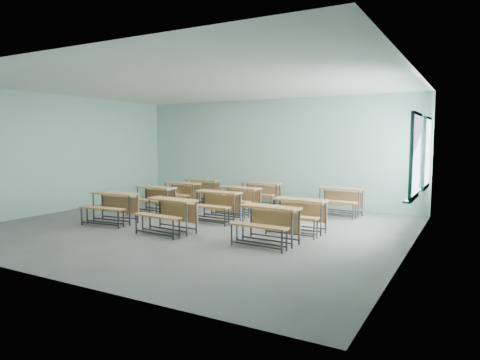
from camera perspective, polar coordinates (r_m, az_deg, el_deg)
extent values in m
cube|color=slate|center=(9.83, -5.70, -6.34)|extent=(9.00, 8.00, 0.02)
cube|color=white|center=(9.69, -5.89, 12.63)|extent=(9.00, 8.00, 0.02)
cube|color=#ACD7CE|center=(13.12, 4.31, 3.74)|extent=(9.00, 0.02, 3.20)
cube|color=#ACD7CE|center=(6.75, -25.69, 1.52)|extent=(9.00, 0.02, 3.20)
cube|color=#ACD7CE|center=(12.76, -22.67, 3.28)|extent=(0.02, 8.00, 3.20)
cube|color=#ACD7CE|center=(7.96, 21.91, 2.19)|extent=(0.02, 8.00, 3.20)
cube|color=#17423E|center=(10.79, 23.47, -0.66)|extent=(0.06, 1.20, 0.06)
cube|color=#17423E|center=(10.75, 23.79, 7.53)|extent=(0.06, 1.20, 0.06)
cube|color=#17423E|center=(10.17, 23.31, 3.35)|extent=(0.06, 0.06, 1.60)
cube|color=#17423E|center=(11.31, 23.91, 3.50)|extent=(0.06, 0.06, 1.60)
cube|color=#17423E|center=(10.74, 23.63, 3.43)|extent=(0.04, 0.04, 1.48)
cube|color=#17423E|center=(10.74, 23.63, 3.43)|extent=(0.04, 1.08, 0.04)
cube|color=#17423E|center=(10.80, 23.25, -0.97)|extent=(0.14, 1.28, 0.04)
cube|color=white|center=(10.74, 23.76, 3.42)|extent=(0.01, 1.08, 1.48)
cube|color=#17423E|center=(8.81, 22.16, -1.90)|extent=(0.06, 1.20, 0.06)
cube|color=#17423E|center=(8.76, 22.53, 8.14)|extent=(0.06, 1.20, 0.06)
cube|color=#17423E|center=(8.19, 21.86, 2.98)|extent=(0.06, 0.06, 1.60)
cube|color=#17423E|center=(9.32, 22.77, 3.21)|extent=(0.06, 0.06, 1.60)
cube|color=#17423E|center=(8.75, 22.34, 3.10)|extent=(0.04, 0.04, 1.48)
cube|color=#17423E|center=(8.75, 22.34, 3.10)|extent=(0.04, 1.08, 0.04)
cube|color=#17423E|center=(8.83, 21.89, -2.28)|extent=(0.14, 1.28, 0.04)
cube|color=white|center=(8.75, 22.51, 3.10)|extent=(0.01, 1.08, 1.48)
cube|color=#B37740|center=(10.63, -16.33, -1.74)|extent=(1.19, 0.51, 0.04)
cube|color=#B37740|center=(10.81, -15.69, -3.18)|extent=(1.09, 0.13, 0.40)
cylinder|color=#343639|center=(10.91, -18.95, -3.55)|extent=(0.04, 0.04, 0.68)
cylinder|color=#343639|center=(10.23, -14.52, -4.01)|extent=(0.04, 0.04, 0.68)
cylinder|color=#343639|center=(11.14, -17.89, -3.34)|extent=(0.04, 0.04, 0.68)
cylinder|color=#343639|center=(10.48, -13.49, -3.77)|extent=(0.04, 0.04, 0.68)
cube|color=#343639|center=(10.61, -16.77, -5.09)|extent=(1.06, 0.14, 0.03)
cube|color=#343639|center=(10.84, -15.72, -4.83)|extent=(1.06, 0.14, 0.03)
cube|color=#B37740|center=(10.32, -17.92, -3.60)|extent=(1.18, 0.36, 0.03)
cylinder|color=#343639|center=(10.64, -20.37, -4.60)|extent=(0.04, 0.04, 0.40)
cylinder|color=#343639|center=(9.95, -15.92, -5.15)|extent=(0.04, 0.04, 0.40)
cylinder|color=#343639|center=(10.77, -19.70, -4.45)|extent=(0.04, 0.04, 0.40)
cylinder|color=#343639|center=(10.09, -15.26, -4.98)|extent=(0.04, 0.04, 0.40)
cube|color=#343639|center=(10.31, -18.20, -5.54)|extent=(1.06, 0.14, 0.03)
cube|color=#343639|center=(10.45, -17.53, -5.38)|extent=(1.06, 0.14, 0.03)
cube|color=#B37740|center=(9.29, -9.01, -2.61)|extent=(1.19, 0.48, 0.04)
cube|color=#B37740|center=(9.46, -8.25, -4.25)|extent=(1.10, 0.11, 0.40)
cylinder|color=#343639|center=(9.60, -11.93, -4.58)|extent=(0.04, 0.04, 0.68)
cylinder|color=#343639|center=(8.88, -7.15, -5.32)|extent=(0.04, 0.04, 0.68)
cylinder|color=#343639|center=(9.82, -10.63, -4.33)|extent=(0.04, 0.04, 0.68)
cylinder|color=#343639|center=(9.11, -5.87, -5.03)|extent=(0.04, 0.04, 0.68)
cube|color=#343639|center=(9.28, -9.61, -6.43)|extent=(1.06, 0.12, 0.03)
cube|color=#343639|center=(9.50, -8.32, -6.13)|extent=(1.06, 0.12, 0.03)
cube|color=#B37740|center=(9.01, -11.00, -4.75)|extent=(1.17, 0.34, 0.03)
cylinder|color=#343639|center=(9.36, -13.68, -5.76)|extent=(0.04, 0.04, 0.40)
cylinder|color=#343639|center=(8.62, -8.90, -6.64)|extent=(0.04, 0.04, 0.40)
cylinder|color=#343639|center=(9.48, -12.86, -5.60)|extent=(0.04, 0.04, 0.40)
cylinder|color=#343639|center=(8.75, -8.08, -6.44)|extent=(0.04, 0.04, 0.40)
cube|color=#343639|center=(9.01, -11.37, -6.95)|extent=(1.06, 0.12, 0.03)
cube|color=#343639|center=(9.14, -10.55, -6.76)|extent=(1.06, 0.12, 0.03)
cube|color=#B37740|center=(8.21, 4.11, -3.62)|extent=(1.18, 0.45, 0.04)
cube|color=#B37740|center=(8.42, 4.68, -5.43)|extent=(1.10, 0.09, 0.40)
cylinder|color=#343639|center=(8.41, 0.39, -5.89)|extent=(0.04, 0.04, 0.68)
cylinder|color=#343639|center=(7.91, 6.95, -6.67)|extent=(0.04, 0.04, 0.68)
cylinder|color=#343639|center=(8.67, 1.48, -5.55)|extent=(0.04, 0.04, 0.68)
cylinder|color=#343639|center=(8.18, 7.89, -6.27)|extent=(0.04, 0.04, 0.68)
cube|color=#343639|center=(8.20, 3.56, -7.96)|extent=(1.06, 0.09, 0.03)
cube|color=#343639|center=(8.46, 4.58, -7.54)|extent=(1.06, 0.09, 0.03)
cube|color=#B37740|center=(7.87, 2.47, -6.14)|extent=(1.17, 0.31, 0.03)
cylinder|color=#343639|center=(8.11, -1.13, -7.35)|extent=(0.04, 0.04, 0.40)
cylinder|color=#343639|center=(7.59, 5.62, -8.28)|extent=(0.04, 0.04, 0.40)
cylinder|color=#343639|center=(8.26, -0.42, -7.11)|extent=(0.04, 0.04, 0.40)
cylinder|color=#343639|center=(7.75, 6.24, -8.00)|extent=(0.04, 0.04, 0.40)
cube|color=#343639|center=(7.86, 2.12, -8.68)|extent=(1.06, 0.09, 0.03)
cube|color=#343639|center=(8.02, 2.80, -8.41)|extent=(1.06, 0.09, 0.03)
cube|color=#B37740|center=(11.71, -11.15, -0.96)|extent=(1.18, 0.45, 0.04)
cube|color=#B37740|center=(11.88, -10.53, -2.29)|extent=(1.10, 0.08, 0.40)
cylinder|color=#343639|center=(12.02, -13.46, -2.59)|extent=(0.04, 0.04, 0.68)
cylinder|color=#343639|center=(11.29, -9.69, -3.03)|extent=(0.04, 0.04, 0.68)
cylinder|color=#343639|center=(12.23, -12.43, -2.42)|extent=(0.04, 0.04, 0.68)
cylinder|color=#343639|center=(11.52, -8.67, -2.85)|extent=(0.04, 0.04, 0.68)
cube|color=#343639|center=(11.68, -11.61, -4.00)|extent=(1.06, 0.09, 0.03)
cube|color=#343639|center=(11.90, -10.58, -3.80)|extent=(1.06, 0.09, 0.03)
cube|color=#B37740|center=(11.42, -12.72, -2.61)|extent=(1.17, 0.30, 0.03)
cylinder|color=#343639|center=(11.77, -14.84, -3.49)|extent=(0.04, 0.04, 0.40)
cylinder|color=#343639|center=(11.02, -11.08, -4.01)|extent=(0.04, 0.04, 0.40)
cylinder|color=#343639|center=(11.89, -14.20, -3.38)|extent=(0.04, 0.04, 0.40)
cylinder|color=#343639|center=(11.15, -10.43, -3.89)|extent=(0.04, 0.04, 0.40)
cube|color=#343639|center=(11.41, -13.01, -4.35)|extent=(1.06, 0.09, 0.03)
cube|color=#343639|center=(11.53, -12.36, -4.23)|extent=(1.06, 0.09, 0.03)
cube|color=#B37740|center=(10.48, -2.90, -1.62)|extent=(1.16, 0.40, 0.04)
cube|color=#B37740|center=(10.67, -2.38, -3.08)|extent=(1.10, 0.03, 0.40)
cylinder|color=#343639|center=(10.70, -5.73, -3.45)|extent=(0.04, 0.04, 0.68)
cylinder|color=#343639|center=(10.13, -0.84, -3.93)|extent=(0.04, 0.04, 0.68)
cylinder|color=#343639|center=(10.95, -4.80, -3.23)|extent=(0.04, 0.04, 0.68)
cylinder|color=#343639|center=(10.39, 0.03, -3.69)|extent=(0.04, 0.04, 0.68)
cube|color=#343639|center=(10.45, -3.35, -5.02)|extent=(1.06, 0.04, 0.03)
cube|color=#343639|center=(10.70, -2.44, -4.76)|extent=(1.06, 0.04, 0.03)
cube|color=#B37740|center=(10.14, -4.31, -3.51)|extent=(1.16, 0.25, 0.03)
cylinder|color=#343639|center=(10.41, -7.01, -4.51)|extent=(0.04, 0.04, 0.40)
cylinder|color=#343639|center=(9.82, -2.03, -5.08)|extent=(0.04, 0.04, 0.40)
cylinder|color=#343639|center=(10.55, -6.41, -4.37)|extent=(0.04, 0.04, 0.40)
cylinder|color=#343639|center=(9.97, -1.47, -4.91)|extent=(0.04, 0.04, 0.40)
cube|color=#343639|center=(10.13, -4.59, -5.48)|extent=(1.06, 0.04, 0.03)
cube|color=#343639|center=(10.27, -4.01, -5.31)|extent=(1.06, 0.04, 0.03)
cube|color=#B37740|center=(9.24, 7.99, -2.63)|extent=(1.16, 0.40, 0.04)
cube|color=#B37740|center=(9.45, 8.38, -4.26)|extent=(1.10, 0.04, 0.40)
cylinder|color=#343639|center=(9.37, 4.59, -4.72)|extent=(0.04, 0.04, 0.68)
cylinder|color=#343639|center=(8.98, 10.74, -5.26)|extent=(0.04, 0.04, 0.68)
cylinder|color=#343639|center=(9.65, 5.38, -4.43)|extent=(0.04, 0.04, 0.68)
cylinder|color=#343639|center=(9.27, 11.37, -4.93)|extent=(0.04, 0.04, 0.68)
cube|color=#343639|center=(9.21, 7.58, -6.49)|extent=(1.06, 0.04, 0.03)
cube|color=#343639|center=(9.49, 8.30, -6.15)|extent=(1.06, 0.04, 0.03)
cube|color=#B37740|center=(8.87, 6.84, -4.84)|extent=(1.16, 0.26, 0.03)
cylinder|color=#343639|center=(9.05, 3.49, -6.01)|extent=(0.04, 0.04, 0.40)
cylinder|color=#343639|center=(8.64, 9.84, -6.63)|extent=(0.04, 0.04, 0.40)
cylinder|color=#343639|center=(9.21, 4.00, -5.80)|extent=(0.04, 0.04, 0.40)
cylinder|color=#343639|center=(8.81, 10.26, -6.41)|extent=(0.04, 0.04, 0.40)
cube|color=#343639|center=(8.85, 6.58, -7.10)|extent=(1.06, 0.04, 0.03)
cube|color=#343639|center=(9.02, 7.05, -6.87)|extent=(1.06, 0.04, 0.03)
cube|color=#B37740|center=(12.70, -7.72, -0.41)|extent=(1.18, 0.46, 0.04)
cube|color=#B37740|center=(12.87, -7.18, -1.64)|extent=(1.10, 0.09, 0.40)
cylinder|color=#343639|center=(12.98, -9.92, -1.92)|extent=(0.04, 0.04, 0.68)
cylinder|color=#343639|center=(12.29, -6.28, -2.29)|extent=(0.04, 0.04, 0.68)
cylinder|color=#343639|center=(13.20, -9.01, -1.78)|extent=(0.04, 0.04, 0.68)
cylinder|color=#343639|center=(12.53, -5.39, -2.13)|extent=(0.04, 0.04, 0.68)
cube|color=#343639|center=(12.66, -8.13, -3.21)|extent=(1.06, 0.10, 0.03)
cube|color=#343639|center=(12.89, -7.23, -3.04)|extent=(1.06, 0.10, 0.03)
cube|color=#B37740|center=(12.39, -9.09, -1.92)|extent=(1.17, 0.31, 0.03)
cylinder|color=#343639|center=(12.71, -11.13, -2.75)|extent=(0.04, 0.04, 0.40)
cylinder|color=#343639|center=(12.00, -7.47, -3.18)|extent=(0.04, 0.04, 0.40)
cylinder|color=#343639|center=(12.84, -10.57, -2.65)|extent=(0.04, 0.04, 0.40)
cylinder|color=#343639|center=(12.14, -6.91, -3.07)|extent=(0.04, 0.04, 0.40)
cube|color=#343639|center=(12.37, -9.35, -3.52)|extent=(1.06, 0.10, 0.03)
cube|color=#343639|center=(12.50, -8.78, -3.41)|extent=(1.06, 0.10, 0.03)
cube|color=#B37740|center=(11.40, 0.00, -1.04)|extent=(1.19, 0.50, 0.04)
cube|color=#B37740|center=(11.58, 0.50, -2.40)|extent=(1.10, 0.13, 0.40)
cylinder|color=#343639|center=(11.63, -2.59, -2.71)|extent=(0.04, 0.04, 0.68)
cylinder|color=#343639|center=(11.02, 1.81, -3.16)|extent=(0.04, 0.04, 0.68)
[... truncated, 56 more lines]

